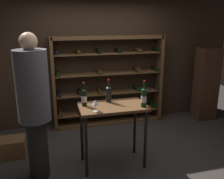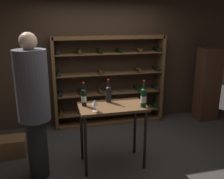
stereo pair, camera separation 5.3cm
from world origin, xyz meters
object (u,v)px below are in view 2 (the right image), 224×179
(wine_rack, at_px, (110,82))
(wine_glass_stemmed_center, at_px, (95,103))
(tasting_table, at_px, (112,114))
(person_guest_plum_blouse, at_px, (33,101))
(wine_bottle_red_label, at_px, (108,94))
(wine_crate, at_px, (11,147))
(wine_bottle_gold_foil, at_px, (84,97))
(wine_bottle_black_capsule, at_px, (144,97))
(display_cabinet, at_px, (208,84))

(wine_rack, bearing_deg, wine_glass_stemmed_center, -109.46)
(tasting_table, height_order, person_guest_plum_blouse, person_guest_plum_blouse)
(wine_glass_stemmed_center, bearing_deg, wine_rack, 70.54)
(wine_bottle_red_label, bearing_deg, wine_glass_stemmed_center, -128.06)
(wine_rack, relative_size, wine_crate, 4.79)
(tasting_table, height_order, wine_bottle_gold_foil, wine_bottle_gold_foil)
(wine_bottle_red_label, height_order, wine_bottle_black_capsule, wine_bottle_black_capsule)
(wine_rack, relative_size, wine_glass_stemmed_center, 13.94)
(wine_bottle_black_capsule, height_order, wine_glass_stemmed_center, wine_bottle_black_capsule)
(wine_bottle_red_label, relative_size, wine_bottle_gold_foil, 1.01)
(wine_bottle_black_capsule, xyz_separation_m, wine_glass_stemmed_center, (-0.70, -0.01, -0.02))
(wine_rack, bearing_deg, person_guest_plum_blouse, -131.33)
(wine_bottle_gold_foil, bearing_deg, tasting_table, -12.56)
(tasting_table, relative_size, wine_bottle_gold_foil, 2.79)
(display_cabinet, xyz_separation_m, wine_glass_stemmed_center, (-2.74, -1.46, 0.29))
(wine_rack, xyz_separation_m, person_guest_plum_blouse, (-1.41, -1.60, 0.20))
(wine_crate, distance_m, display_cabinet, 4.12)
(wine_rack, height_order, wine_bottle_gold_foil, wine_rack)
(person_guest_plum_blouse, relative_size, wine_bottle_gold_foil, 5.79)
(wine_rack, xyz_separation_m, wine_bottle_red_label, (-0.34, -1.38, 0.17))
(wine_rack, bearing_deg, wine_crate, -154.19)
(wine_bottle_red_label, distance_m, wine_glass_stemmed_center, 0.44)
(person_guest_plum_blouse, bearing_deg, wine_rack, -58.94)
(wine_crate, bearing_deg, display_cabinet, 9.10)
(person_guest_plum_blouse, bearing_deg, wine_bottle_gold_foil, -96.31)
(wine_rack, distance_m, wine_bottle_black_capsule, 1.72)
(wine_rack, xyz_separation_m, wine_bottle_black_capsule, (0.09, -1.71, 0.18))
(person_guest_plum_blouse, distance_m, wine_bottle_red_label, 1.09)
(tasting_table, xyz_separation_m, wine_glass_stemmed_center, (-0.29, -0.17, 0.26))
(tasting_table, distance_m, wine_bottle_gold_foil, 0.49)
(tasting_table, distance_m, wine_bottle_black_capsule, 0.53)
(display_cabinet, bearing_deg, person_guest_plum_blouse, -159.39)
(wine_bottle_gold_foil, xyz_separation_m, wine_bottle_black_capsule, (0.82, -0.25, 0.01))
(person_guest_plum_blouse, distance_m, wine_bottle_black_capsule, 1.51)
(wine_rack, xyz_separation_m, wine_glass_stemmed_center, (-0.61, -1.72, 0.16))
(wine_crate, relative_size, wine_glass_stemmed_center, 2.91)
(wine_crate, height_order, wine_bottle_gold_foil, wine_bottle_gold_foil)
(wine_rack, distance_m, wine_bottle_red_label, 1.43)
(wine_rack, relative_size, person_guest_plum_blouse, 1.14)
(wine_rack, relative_size, wine_bottle_black_capsule, 5.94)
(wine_rack, bearing_deg, tasting_table, -101.72)
(wine_bottle_black_capsule, distance_m, wine_glass_stemmed_center, 0.70)
(wine_crate, xyz_separation_m, wine_bottle_gold_foil, (1.17, -0.55, 0.94))
(wine_rack, xyz_separation_m, tasting_table, (-0.32, -1.55, -0.10))
(wine_crate, distance_m, wine_glass_stemmed_center, 1.78)
(person_guest_plum_blouse, bearing_deg, wine_crate, 17.41)
(wine_bottle_red_label, bearing_deg, wine_rack, 76.14)
(display_cabinet, xyz_separation_m, wine_bottle_black_capsule, (-2.04, -1.44, 0.31))
(wine_bottle_gold_foil, xyz_separation_m, wine_glass_stemmed_center, (0.11, -0.26, -0.01))
(wine_crate, distance_m, wine_bottle_black_capsule, 2.34)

